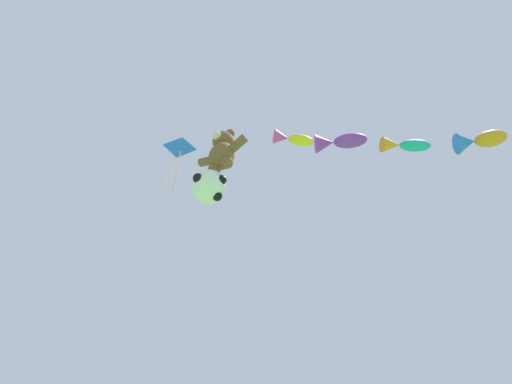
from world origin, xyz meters
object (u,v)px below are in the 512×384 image
soccer_ball_kite (209,187)px  diamond_kite (179,151)px  teddy_bear_kite (222,151)px  fish_kite_violet (337,142)px  fish_kite_teal (403,145)px  fish_kite_goldfin (291,139)px  fish_kite_tangerine (478,141)px

soccer_ball_kite → diamond_kite: (-2.16, 0.12, 3.68)m
teddy_bear_kite → diamond_kite: size_ratio=0.61×
fish_kite_violet → fish_kite_teal: fish_kite_violet is taller
fish_kite_violet → fish_kite_teal: 2.42m
teddy_bear_kite → soccer_ball_kite: (-0.34, -0.02, -1.59)m
fish_kite_goldfin → diamond_kite: 4.59m
fish_kite_violet → fish_kite_teal: (2.08, 1.13, -0.53)m
fish_kite_teal → fish_kite_tangerine: (2.47, 1.59, 0.25)m
teddy_bear_kite → fish_kite_teal: bearing=39.8°
soccer_ball_kite → fish_kite_goldfin: (2.04, 1.92, 3.29)m
fish_kite_tangerine → soccer_ball_kite: bearing=-143.4°
fish_kite_goldfin → fish_kite_violet: size_ratio=0.70×
fish_kite_violet → diamond_kite: 6.37m
soccer_ball_kite → fish_kite_goldfin: 4.32m
fish_kite_teal → diamond_kite: size_ratio=0.55×
fish_kite_teal → fish_kite_tangerine: size_ratio=0.94×
soccer_ball_kite → fish_kite_teal: bearing=38.2°
teddy_bear_kite → fish_kite_violet: (3.09, 3.17, 1.91)m
fish_kite_teal → fish_kite_violet: bearing=-151.4°
teddy_bear_kite → soccer_ball_kite: bearing=-175.9°
teddy_bear_kite → fish_kite_goldfin: 3.07m
fish_kite_goldfin → fish_kite_tangerine: fish_kite_tangerine is taller
soccer_ball_kite → diamond_kite: size_ratio=0.36×
fish_kite_tangerine → fish_kite_violet: bearing=-149.1°
fish_kite_goldfin → fish_kite_teal: fish_kite_goldfin is taller
soccer_ball_kite → fish_kite_tangerine: size_ratio=0.61×
fish_kite_goldfin → fish_kite_teal: size_ratio=0.81×
fish_kite_tangerine → fish_kite_teal: bearing=-147.2°
fish_kite_violet → fish_kite_tangerine: fish_kite_violet is taller
soccer_ball_kite → fish_kite_violet: (3.42, 3.19, 3.50)m
fish_kite_goldfin → fish_kite_teal: (3.45, 2.40, -0.31)m
teddy_bear_kite → fish_kite_goldfin: bearing=48.0°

